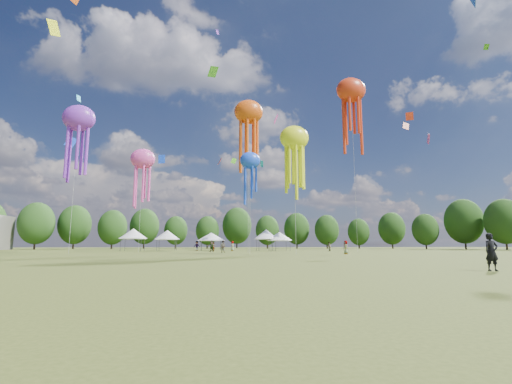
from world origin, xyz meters
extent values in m
plane|color=#384416|center=(0.00, 0.00, 0.00)|extent=(300.00, 300.00, 0.00)
imported|color=black|center=(8.58, -1.93, 0.87)|extent=(0.65, 0.44, 1.73)
imported|color=gray|center=(-2.17, 37.48, 0.92)|extent=(1.11, 1.03, 1.84)
imported|color=gray|center=(0.25, 51.64, 0.94)|extent=(0.85, 1.06, 1.88)
imported|color=gray|center=(17.74, 46.56, 0.86)|extent=(0.66, 0.84, 1.71)
imported|color=gray|center=(-6.58, 53.64, 0.95)|extent=(1.26, 0.77, 1.90)
imported|color=gray|center=(-3.60, 51.92, 0.80)|extent=(0.99, 0.53, 1.60)
imported|color=gray|center=(-3.81, 45.18, 0.95)|extent=(1.85, 1.21, 1.91)
imported|color=gray|center=(-3.47, 46.07, 0.80)|extent=(0.50, 0.65, 1.61)
imported|color=gray|center=(13.23, 27.24, 0.86)|extent=(0.75, 0.96, 1.72)
cylinder|color=#47474C|center=(-20.62, 52.34, 1.12)|extent=(0.08, 0.08, 2.25)
cylinder|color=#47474C|center=(-20.62, 56.05, 1.12)|extent=(0.08, 0.08, 2.25)
cylinder|color=#47474C|center=(-16.91, 52.34, 1.12)|extent=(0.08, 0.08, 2.25)
cylinder|color=#47474C|center=(-16.91, 56.05, 1.12)|extent=(0.08, 0.08, 2.25)
cube|color=white|center=(-18.76, 54.20, 2.30)|extent=(4.11, 4.11, 0.10)
cone|color=white|center=(-18.76, 54.20, 3.31)|extent=(5.35, 5.35, 1.93)
cylinder|color=#47474C|center=(-14.36, 54.70, 1.08)|extent=(0.08, 0.08, 2.15)
cylinder|color=#47474C|center=(-14.36, 58.19, 1.08)|extent=(0.08, 0.08, 2.15)
cylinder|color=#47474C|center=(-10.87, 54.70, 1.08)|extent=(0.08, 0.08, 2.15)
cylinder|color=#47474C|center=(-10.87, 58.19, 1.08)|extent=(0.08, 0.08, 2.15)
cube|color=white|center=(-12.61, 56.44, 2.20)|extent=(3.89, 3.89, 0.10)
cone|color=white|center=(-12.61, 56.44, 3.17)|extent=(5.06, 5.06, 1.84)
cylinder|color=#47474C|center=(-5.83, 56.96, 0.98)|extent=(0.08, 0.08, 1.95)
cylinder|color=#47474C|center=(-5.83, 61.02, 0.98)|extent=(0.08, 0.08, 1.95)
cylinder|color=#47474C|center=(-1.77, 56.96, 0.98)|extent=(0.08, 0.08, 1.95)
cylinder|color=#47474C|center=(-1.77, 61.02, 0.98)|extent=(0.08, 0.08, 1.95)
cube|color=white|center=(-3.80, 58.99, 2.00)|extent=(4.46, 4.46, 0.10)
cone|color=white|center=(-3.80, 58.99, 2.89)|extent=(5.80, 5.80, 1.67)
cylinder|color=#47474C|center=(5.20, 50.23, 1.09)|extent=(0.08, 0.08, 2.18)
cylinder|color=#47474C|center=(5.20, 53.46, 1.09)|extent=(0.08, 0.08, 2.18)
cylinder|color=#47474C|center=(8.42, 50.23, 1.09)|extent=(0.08, 0.08, 2.18)
cylinder|color=#47474C|center=(8.42, 53.46, 1.09)|extent=(0.08, 0.08, 2.18)
cube|color=white|center=(6.81, 51.85, 2.23)|extent=(3.63, 3.63, 0.10)
cone|color=white|center=(6.81, 51.85, 3.22)|extent=(4.72, 4.72, 1.87)
cylinder|color=#47474C|center=(7.55, 49.42, 0.96)|extent=(0.08, 0.08, 1.91)
cylinder|color=#47474C|center=(7.55, 52.93, 0.96)|extent=(0.08, 0.08, 1.91)
cylinder|color=#47474C|center=(11.07, 49.42, 0.96)|extent=(0.08, 0.08, 1.91)
cylinder|color=#47474C|center=(11.07, 52.93, 0.96)|extent=(0.08, 0.08, 1.91)
cube|color=white|center=(9.31, 51.17, 1.96)|extent=(3.92, 3.92, 0.10)
cone|color=white|center=(9.31, 51.17, 2.83)|extent=(5.09, 5.09, 1.64)
ellipsoid|color=#EF46A9|center=(-15.52, 42.63, 15.40)|extent=(4.02, 2.81, 3.42)
cylinder|color=beige|center=(-15.52, 42.63, 7.70)|extent=(0.03, 0.03, 15.40)
ellipsoid|color=#E2500E|center=(1.64, 37.11, 22.35)|extent=(4.64, 3.25, 3.94)
cylinder|color=beige|center=(1.64, 37.11, 11.17)|extent=(0.03, 0.03, 22.35)
ellipsoid|color=#F3FF1A|center=(5.98, 24.60, 14.36)|extent=(3.64, 2.55, 3.09)
cylinder|color=beige|center=(5.98, 24.60, 7.18)|extent=(0.03, 0.03, 14.36)
ellipsoid|color=purple|center=(-23.07, 34.37, 19.09)|extent=(4.48, 3.13, 3.80)
cylinder|color=beige|center=(-23.07, 34.37, 9.54)|extent=(0.03, 0.03, 19.09)
ellipsoid|color=blue|center=(0.63, 26.17, 11.68)|extent=(2.56, 1.79, 2.18)
cylinder|color=beige|center=(0.63, 26.17, 5.84)|extent=(0.03, 0.03, 11.68)
ellipsoid|color=red|center=(21.49, 42.54, 29.74)|extent=(5.52, 3.86, 4.69)
cylinder|color=beige|center=(21.49, 42.54, 14.87)|extent=(0.03, 0.03, 29.74)
cube|color=red|center=(-2.01, 66.33, 21.06)|extent=(1.04, 1.38, 1.69)
cube|color=#E2500E|center=(17.17, 62.30, 27.92)|extent=(0.33, 0.62, 0.81)
cube|color=#55C620|center=(0.27, 50.71, 17.49)|extent=(1.27, 0.40, 1.37)
cube|color=purple|center=(-3.30, 54.37, 46.98)|extent=(0.74, 0.88, 1.23)
cube|color=red|center=(27.35, 33.70, 21.66)|extent=(1.15, 0.86, 1.46)
cube|color=#F3FF1A|center=(-22.16, 22.46, 25.39)|extent=(0.99, 1.68, 2.14)
cube|color=#55C620|center=(-4.16, 38.89, 29.79)|extent=(1.89, 0.76, 2.32)
cube|color=blue|center=(-15.61, 66.05, 21.06)|extent=(1.62, 0.42, 2.11)
cube|color=#1BB7EB|center=(-25.12, 39.22, 24.03)|extent=(0.56, 0.81, 1.03)
cube|color=#EF46A9|center=(9.72, 55.54, 28.31)|extent=(1.25, 1.63, 2.01)
cube|color=red|center=(39.90, 55.37, 28.05)|extent=(1.97, 0.63, 2.18)
cube|color=#F3FF1A|center=(17.85, 71.22, 27.53)|extent=(1.19, 1.16, 1.93)
cube|color=#55C620|center=(34.42, 25.04, 29.12)|extent=(0.58, 0.69, 0.94)
cube|color=blue|center=(-30.74, 52.27, 20.53)|extent=(2.24, 0.68, 2.50)
cube|color=#1BB7EB|center=(5.69, 49.72, 16.83)|extent=(0.53, 1.38, 1.51)
cube|color=#EF46A9|center=(31.64, 35.57, 18.64)|extent=(0.51, 1.71, 1.95)
cylinder|color=#38281C|center=(-47.17, 78.19, 1.68)|extent=(0.44, 0.44, 3.36)
ellipsoid|color=#214115|center=(-47.17, 78.19, 6.51)|extent=(8.40, 8.40, 10.51)
cylinder|color=#38281C|center=(-40.68, 85.49, 1.71)|extent=(0.44, 0.44, 3.41)
ellipsoid|color=#214115|center=(-40.68, 85.49, 6.61)|extent=(8.53, 8.53, 10.66)
cylinder|color=#38281C|center=(-30.60, 85.02, 1.53)|extent=(0.44, 0.44, 3.07)
ellipsoid|color=#214115|center=(-30.60, 85.02, 5.94)|extent=(7.66, 7.66, 9.58)
cylinder|color=#38281C|center=(-23.51, 93.33, 1.72)|extent=(0.44, 0.44, 3.43)
ellipsoid|color=#214115|center=(-23.51, 93.33, 6.65)|extent=(8.58, 8.58, 10.73)
cylinder|color=#38281C|center=(-14.76, 98.96, 1.47)|extent=(0.44, 0.44, 2.95)
ellipsoid|color=#214115|center=(-14.76, 98.96, 5.71)|extent=(7.37, 7.37, 9.21)
cylinder|color=#38281C|center=(-4.70, 95.06, 1.45)|extent=(0.44, 0.44, 2.89)
ellipsoid|color=#214115|center=(-4.70, 95.06, 5.61)|extent=(7.23, 7.23, 9.04)
cylinder|color=#38281C|center=(4.91, 99.49, 1.92)|extent=(0.44, 0.44, 3.84)
ellipsoid|color=#214115|center=(4.91, 99.49, 7.44)|extent=(9.60, 9.60, 11.99)
cylinder|color=#38281C|center=(13.19, 88.44, 1.42)|extent=(0.44, 0.44, 2.84)
ellipsoid|color=#214115|center=(13.19, 88.44, 5.51)|extent=(7.11, 7.11, 8.89)
cylinder|color=#38281C|center=(22.93, 91.04, 1.58)|extent=(0.44, 0.44, 3.16)
ellipsoid|color=#214115|center=(22.93, 91.04, 6.13)|extent=(7.91, 7.91, 9.88)
cylinder|color=#38281C|center=(30.69, 85.29, 1.44)|extent=(0.44, 0.44, 2.88)
ellipsoid|color=#214115|center=(30.69, 85.29, 5.59)|extent=(7.21, 7.21, 9.01)
cylinder|color=#38281C|center=(41.52, 87.24, 1.31)|extent=(0.44, 0.44, 2.63)
ellipsoid|color=#214115|center=(41.52, 87.24, 5.09)|extent=(6.57, 6.57, 8.22)
cylinder|color=#38281C|center=(50.52, 83.73, 1.56)|extent=(0.44, 0.44, 3.13)
ellipsoid|color=#214115|center=(50.52, 83.73, 6.06)|extent=(7.81, 7.81, 9.77)
cylinder|color=#38281C|center=(53.64, 71.81, 1.36)|extent=(0.44, 0.44, 2.72)
ellipsoid|color=#214115|center=(53.64, 71.81, 5.27)|extent=(6.80, 6.80, 8.50)
cylinder|color=#38281C|center=(62.96, 68.92, 1.90)|extent=(0.44, 0.44, 3.81)
ellipsoid|color=#214115|center=(62.96, 68.92, 7.38)|extent=(9.52, 9.52, 11.90)
cylinder|color=#38281C|center=(66.57, 59.80, 1.76)|extent=(0.44, 0.44, 3.51)
ellipsoid|color=#214115|center=(66.57, 59.80, 6.80)|extent=(8.78, 8.78, 10.97)
camera|label=1|loc=(-4.39, -16.83, 1.20)|focal=24.76mm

